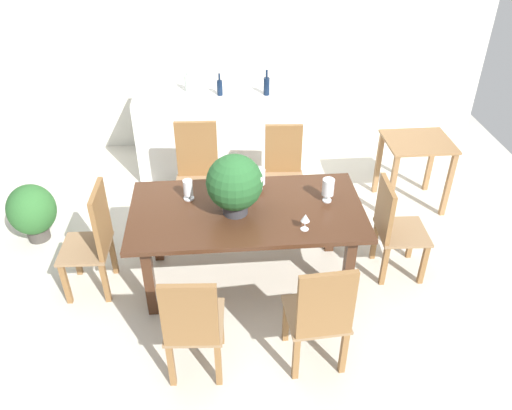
{
  "coord_description": "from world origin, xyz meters",
  "views": [
    {
      "loc": [
        -0.21,
        -3.59,
        3.16
      ],
      "look_at": [
        0.08,
        -0.03,
        0.72
      ],
      "focal_mm": 36.06,
      "sensor_mm": 36.0,
      "label": 1
    }
  ],
  "objects_px": {
    "chair_head_end": "(95,237)",
    "wine_bottle_tall": "(188,83)",
    "dining_table": "(247,218)",
    "kitchen_counter": "(218,131)",
    "chair_foot_end": "(393,225)",
    "crystal_vase_left": "(328,188)",
    "flower_centerpiece": "(235,184)",
    "crystal_vase_center_near": "(188,189)",
    "wine_bottle_amber": "(267,86)",
    "chair_near_right": "(320,314)",
    "potted_plant_floor": "(32,211)",
    "chair_far_left": "(197,170)",
    "wine_bottle_dark": "(220,87)",
    "chair_far_right": "(284,170)",
    "wine_glass": "(305,218)",
    "crystal_vase_right": "(258,177)",
    "chair_near_left": "(193,324)",
    "side_table": "(416,156)"
  },
  "relations": [
    {
      "from": "side_table",
      "to": "crystal_vase_left",
      "type": "bearing_deg",
      "value": -138.73
    },
    {
      "from": "dining_table",
      "to": "kitchen_counter",
      "type": "bearing_deg",
      "value": 95.68
    },
    {
      "from": "chair_far_right",
      "to": "potted_plant_floor",
      "type": "relative_size",
      "value": 1.62
    },
    {
      "from": "chair_far_right",
      "to": "crystal_vase_left",
      "type": "height_order",
      "value": "chair_far_right"
    },
    {
      "from": "chair_head_end",
      "to": "crystal_vase_right",
      "type": "xyz_separation_m",
      "value": [
        1.38,
        0.3,
        0.33
      ]
    },
    {
      "from": "chair_near_right",
      "to": "crystal_vase_center_near",
      "type": "bearing_deg",
      "value": -56.44
    },
    {
      "from": "chair_near_left",
      "to": "wine_bottle_amber",
      "type": "xyz_separation_m",
      "value": [
        0.79,
        2.92,
        0.54
      ]
    },
    {
      "from": "chair_near_right",
      "to": "wine_bottle_amber",
      "type": "relative_size",
      "value": 3.52
    },
    {
      "from": "chair_near_left",
      "to": "wine_bottle_tall",
      "type": "height_order",
      "value": "wine_bottle_tall"
    },
    {
      "from": "chair_near_right",
      "to": "chair_near_left",
      "type": "distance_m",
      "value": 0.88
    },
    {
      "from": "chair_near_right",
      "to": "flower_centerpiece",
      "type": "height_order",
      "value": "flower_centerpiece"
    },
    {
      "from": "chair_near_right",
      "to": "flower_centerpiece",
      "type": "bearing_deg",
      "value": -64.81
    },
    {
      "from": "chair_near_left",
      "to": "crystal_vase_center_near",
      "type": "xyz_separation_m",
      "value": [
        -0.04,
        1.19,
        0.33
      ]
    },
    {
      "from": "chair_near_right",
      "to": "wine_bottle_dark",
      "type": "bearing_deg",
      "value": -82.44
    },
    {
      "from": "crystal_vase_right",
      "to": "potted_plant_floor",
      "type": "xyz_separation_m",
      "value": [
        -2.15,
        0.45,
        -0.54
      ]
    },
    {
      "from": "wine_bottle_tall",
      "to": "side_table",
      "type": "bearing_deg",
      "value": -23.61
    },
    {
      "from": "wine_glass",
      "to": "wine_bottle_amber",
      "type": "distance_m",
      "value": 2.24
    },
    {
      "from": "crystal_vase_center_near",
      "to": "crystal_vase_right",
      "type": "height_order",
      "value": "crystal_vase_right"
    },
    {
      "from": "kitchen_counter",
      "to": "potted_plant_floor",
      "type": "height_order",
      "value": "kitchen_counter"
    },
    {
      "from": "crystal_vase_center_near",
      "to": "wine_glass",
      "type": "relative_size",
      "value": 1.27
    },
    {
      "from": "dining_table",
      "to": "wine_bottle_amber",
      "type": "distance_m",
      "value": 1.99
    },
    {
      "from": "flower_centerpiece",
      "to": "crystal_vase_center_near",
      "type": "height_order",
      "value": "flower_centerpiece"
    },
    {
      "from": "chair_far_left",
      "to": "crystal_vase_left",
      "type": "height_order",
      "value": "chair_far_left"
    },
    {
      "from": "flower_centerpiece",
      "to": "kitchen_counter",
      "type": "bearing_deg",
      "value": 92.97
    },
    {
      "from": "wine_bottle_dark",
      "to": "side_table",
      "type": "height_order",
      "value": "wine_bottle_dark"
    },
    {
      "from": "chair_head_end",
      "to": "chair_near_left",
      "type": "bearing_deg",
      "value": 41.34
    },
    {
      "from": "potted_plant_floor",
      "to": "chair_far_right",
      "type": "bearing_deg",
      "value": 5.78
    },
    {
      "from": "potted_plant_floor",
      "to": "chair_far_left",
      "type": "bearing_deg",
      "value": 9.12
    },
    {
      "from": "dining_table",
      "to": "wine_bottle_amber",
      "type": "bearing_deg",
      "value": 79.59
    },
    {
      "from": "flower_centerpiece",
      "to": "wine_bottle_amber",
      "type": "bearing_deg",
      "value": 77.15
    },
    {
      "from": "crystal_vase_right",
      "to": "kitchen_counter",
      "type": "bearing_deg",
      "value": 100.55
    },
    {
      "from": "crystal_vase_center_near",
      "to": "side_table",
      "type": "relative_size",
      "value": 0.24
    },
    {
      "from": "wine_glass",
      "to": "wine_bottle_dark",
      "type": "xyz_separation_m",
      "value": [
        -0.59,
        2.26,
        0.18
      ]
    },
    {
      "from": "flower_centerpiece",
      "to": "chair_foot_end",
      "type": "bearing_deg",
      "value": 1.95
    },
    {
      "from": "crystal_vase_left",
      "to": "wine_bottle_dark",
      "type": "bearing_deg",
      "value": 114.03
    },
    {
      "from": "dining_table",
      "to": "kitchen_counter",
      "type": "xyz_separation_m",
      "value": [
        -0.2,
        2.04,
        -0.19
      ]
    },
    {
      "from": "crystal_vase_left",
      "to": "wine_bottle_tall",
      "type": "xyz_separation_m",
      "value": [
        -1.19,
        2.03,
        0.17
      ]
    },
    {
      "from": "wine_bottle_dark",
      "to": "crystal_vase_left",
      "type": "bearing_deg",
      "value": -65.97
    },
    {
      "from": "chair_near_left",
      "to": "wine_glass",
      "type": "height_order",
      "value": "chair_near_left"
    },
    {
      "from": "crystal_vase_left",
      "to": "chair_far_left",
      "type": "bearing_deg",
      "value": 139.52
    },
    {
      "from": "chair_far_left",
      "to": "potted_plant_floor",
      "type": "bearing_deg",
      "value": -168.4
    },
    {
      "from": "crystal_vase_center_near",
      "to": "kitchen_counter",
      "type": "relative_size",
      "value": 0.1
    },
    {
      "from": "chair_far_right",
      "to": "flower_centerpiece",
      "type": "bearing_deg",
      "value": -113.32
    },
    {
      "from": "flower_centerpiece",
      "to": "wine_bottle_dark",
      "type": "xyz_separation_m",
      "value": [
        -0.07,
        1.99,
        0.01
      ]
    },
    {
      "from": "kitchen_counter",
      "to": "side_table",
      "type": "relative_size",
      "value": 2.43
    },
    {
      "from": "chair_foot_end",
      "to": "crystal_vase_left",
      "type": "relative_size",
      "value": 4.41
    },
    {
      "from": "wine_bottle_amber",
      "to": "wine_bottle_dark",
      "type": "bearing_deg",
      "value": 176.11
    },
    {
      "from": "chair_head_end",
      "to": "wine_bottle_tall",
      "type": "xyz_separation_m",
      "value": [
        0.75,
        2.09,
        0.51
      ]
    },
    {
      "from": "dining_table",
      "to": "side_table",
      "type": "relative_size",
      "value": 2.54
    },
    {
      "from": "kitchen_counter",
      "to": "side_table",
      "type": "height_order",
      "value": "kitchen_counter"
    }
  ]
}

